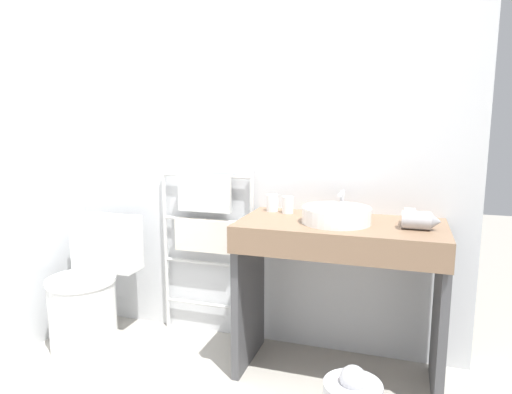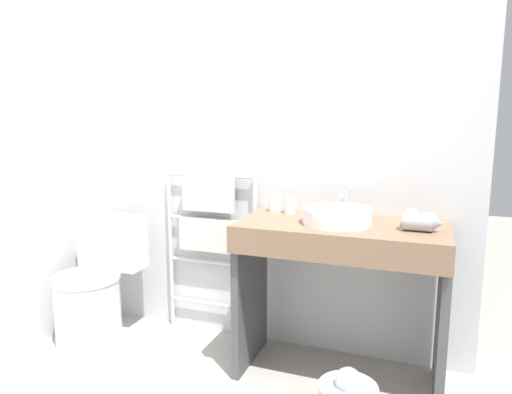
{
  "view_description": "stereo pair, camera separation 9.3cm",
  "coord_description": "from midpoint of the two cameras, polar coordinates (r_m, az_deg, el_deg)",
  "views": [
    {
      "loc": [
        0.89,
        -1.13,
        1.34
      ],
      "look_at": [
        0.2,
        0.96,
        0.97
      ],
      "focal_mm": 32.0,
      "sensor_mm": 36.0,
      "label": 1
    },
    {
      "loc": [
        0.97,
        -1.1,
        1.34
      ],
      "look_at": [
        0.2,
        0.96,
        0.97
      ],
      "focal_mm": 32.0,
      "sensor_mm": 36.0,
      "label": 2
    }
  ],
  "objects": [
    {
      "name": "cup_near_edge",
      "position": [
        2.51,
        5.34,
        -1.02
      ],
      "size": [
        0.06,
        0.06,
        0.09
      ],
      "color": "white",
      "rests_on": "vanity_counter"
    },
    {
      "name": "toilet",
      "position": [
        2.95,
        -18.58,
        -11.04
      ],
      "size": [
        0.41,
        0.54,
        0.77
      ],
      "color": "white",
      "rests_on": "ground_plane"
    },
    {
      "name": "hair_dryer",
      "position": [
        2.27,
        20.86,
        -2.82
      ],
      "size": [
        0.18,
        0.19,
        0.09
      ],
      "color": "#B7B7BC",
      "rests_on": "vanity_counter"
    },
    {
      "name": "vanity_counter",
      "position": [
        2.39,
        11.55,
        -9.35
      ],
      "size": [
        1.02,
        0.53,
        0.83
      ],
      "color": "#84664C",
      "rests_on": "ground_plane"
    },
    {
      "name": "cup_near_wall",
      "position": [
        2.57,
        3.43,
        -0.77
      ],
      "size": [
        0.07,
        0.07,
        0.09
      ],
      "color": "white",
      "rests_on": "vanity_counter"
    },
    {
      "name": "faucet",
      "position": [
        2.47,
        12.0,
        -0.42
      ],
      "size": [
        0.02,
        0.1,
        0.14
      ],
      "color": "silver",
      "rests_on": "vanity_counter"
    },
    {
      "name": "wall_back",
      "position": [
        2.74,
        0.68,
        6.37
      ],
      "size": [
        2.56,
        0.12,
        2.37
      ],
      "primitive_type": "cube",
      "color": "silver",
      "rests_on": "ground_plane"
    },
    {
      "name": "towel_radiator",
      "position": [
        2.8,
        -4.9,
        -3.4
      ],
      "size": [
        0.6,
        0.06,
        1.05
      ],
      "color": "silver",
      "rests_on": "ground_plane"
    },
    {
      "name": "sink_basin",
      "position": [
        2.3,
        11.26,
        -2.27
      ],
      "size": [
        0.34,
        0.34,
        0.08
      ],
      "color": "white",
      "rests_on": "vanity_counter"
    }
  ]
}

